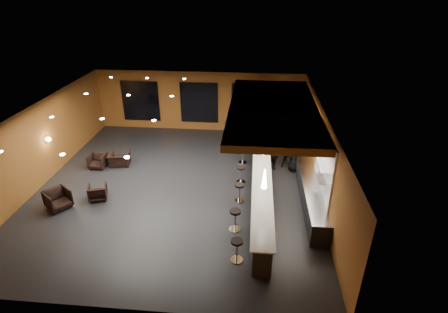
# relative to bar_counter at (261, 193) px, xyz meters

# --- Properties ---
(floor) EXTENTS (12.00, 13.00, 0.10)m
(floor) POSITION_rel_bar_counter_xyz_m (-3.65, 1.00, -0.55)
(floor) COLOR black
(floor) RESTS_ON ground
(ceiling) EXTENTS (12.00, 13.00, 0.10)m
(ceiling) POSITION_rel_bar_counter_xyz_m (-3.65, 1.00, 3.05)
(ceiling) COLOR black
(wall_back) EXTENTS (12.00, 0.10, 3.50)m
(wall_back) POSITION_rel_bar_counter_xyz_m (-3.65, 7.55, 1.25)
(wall_back) COLOR brown
(wall_back) RESTS_ON floor
(wall_front) EXTENTS (12.00, 0.10, 3.50)m
(wall_front) POSITION_rel_bar_counter_xyz_m (-3.65, -5.55, 1.25)
(wall_front) COLOR brown
(wall_front) RESTS_ON floor
(wall_left) EXTENTS (0.10, 13.00, 3.50)m
(wall_left) POSITION_rel_bar_counter_xyz_m (-9.70, 1.00, 1.25)
(wall_left) COLOR brown
(wall_left) RESTS_ON floor
(wall_right) EXTENTS (0.10, 13.00, 3.50)m
(wall_right) POSITION_rel_bar_counter_xyz_m (2.40, 1.00, 1.25)
(wall_right) COLOR brown
(wall_right) RESTS_ON floor
(wood_soffit) EXTENTS (3.60, 8.00, 0.28)m
(wood_soffit) POSITION_rel_bar_counter_xyz_m (0.35, 2.00, 2.86)
(wood_soffit) COLOR #A0662E
(wood_soffit) RESTS_ON ceiling
(window_left) EXTENTS (2.20, 0.06, 2.40)m
(window_left) POSITION_rel_bar_counter_xyz_m (-7.15, 7.44, 1.20)
(window_left) COLOR black
(window_left) RESTS_ON wall_back
(window_center) EXTENTS (2.20, 0.06, 2.40)m
(window_center) POSITION_rel_bar_counter_xyz_m (-3.65, 7.44, 1.20)
(window_center) COLOR black
(window_center) RESTS_ON wall_back
(window_right) EXTENTS (2.20, 0.06, 2.40)m
(window_right) POSITION_rel_bar_counter_xyz_m (-0.65, 7.44, 1.20)
(window_right) COLOR black
(window_right) RESTS_ON wall_back
(tile_backsplash) EXTENTS (0.06, 3.20, 2.40)m
(tile_backsplash) POSITION_rel_bar_counter_xyz_m (2.31, 0.00, 1.50)
(tile_backsplash) COLOR white
(tile_backsplash) RESTS_ON wall_right
(bar_counter) EXTENTS (0.60, 8.00, 1.00)m
(bar_counter) POSITION_rel_bar_counter_xyz_m (0.00, 0.00, 0.00)
(bar_counter) COLOR black
(bar_counter) RESTS_ON floor
(bar_top) EXTENTS (0.78, 8.10, 0.05)m
(bar_top) POSITION_rel_bar_counter_xyz_m (0.00, 0.00, 0.52)
(bar_top) COLOR silver
(bar_top) RESTS_ON bar_counter
(prep_counter) EXTENTS (0.70, 6.00, 0.86)m
(prep_counter) POSITION_rel_bar_counter_xyz_m (2.00, 0.50, -0.07)
(prep_counter) COLOR black
(prep_counter) RESTS_ON floor
(prep_top) EXTENTS (0.72, 6.00, 0.03)m
(prep_top) POSITION_rel_bar_counter_xyz_m (2.00, 0.50, 0.39)
(prep_top) COLOR silver
(prep_top) RESTS_ON prep_counter
(wall_shelf_lower) EXTENTS (0.30, 1.50, 0.03)m
(wall_shelf_lower) POSITION_rel_bar_counter_xyz_m (2.17, -0.20, 1.10)
(wall_shelf_lower) COLOR silver
(wall_shelf_lower) RESTS_ON wall_right
(wall_shelf_upper) EXTENTS (0.30, 1.50, 0.03)m
(wall_shelf_upper) POSITION_rel_bar_counter_xyz_m (2.17, -0.20, 1.55)
(wall_shelf_upper) COLOR silver
(wall_shelf_upper) RESTS_ON wall_right
(column) EXTENTS (0.60, 0.60, 3.50)m
(column) POSITION_rel_bar_counter_xyz_m (0.00, 4.60, 1.25)
(column) COLOR #A86625
(column) RESTS_ON floor
(wall_sconce) EXTENTS (0.22, 0.22, 0.22)m
(wall_sconce) POSITION_rel_bar_counter_xyz_m (-9.53, 1.50, 1.30)
(wall_sconce) COLOR #FFE5B2
(wall_sconce) RESTS_ON wall_left
(pendant_0) EXTENTS (0.20, 0.20, 0.70)m
(pendant_0) POSITION_rel_bar_counter_xyz_m (0.00, -2.00, 1.85)
(pendant_0) COLOR white
(pendant_0) RESTS_ON wood_soffit
(pendant_1) EXTENTS (0.20, 0.20, 0.70)m
(pendant_1) POSITION_rel_bar_counter_xyz_m (0.00, 0.50, 1.85)
(pendant_1) COLOR white
(pendant_1) RESTS_ON wood_soffit
(pendant_2) EXTENTS (0.20, 0.20, 0.70)m
(pendant_2) POSITION_rel_bar_counter_xyz_m (0.00, 3.00, 1.85)
(pendant_2) COLOR white
(pendant_2) RESTS_ON wood_soffit
(staff_a) EXTENTS (0.80, 0.64, 1.90)m
(staff_a) POSITION_rel_bar_counter_xyz_m (0.50, 2.89, 0.45)
(staff_a) COLOR black
(staff_a) RESTS_ON floor
(staff_b) EXTENTS (0.84, 0.69, 1.61)m
(staff_b) POSITION_rel_bar_counter_xyz_m (1.37, 3.21, 0.30)
(staff_b) COLOR black
(staff_b) RESTS_ON floor
(staff_c) EXTENTS (0.90, 0.73, 1.59)m
(staff_c) POSITION_rel_bar_counter_xyz_m (1.60, 2.84, 0.29)
(staff_c) COLOR black
(staff_c) RESTS_ON floor
(armchair_a) EXTENTS (1.20, 1.19, 0.79)m
(armchair_a) POSITION_rel_bar_counter_xyz_m (-8.05, -1.03, -0.10)
(armchair_a) COLOR black
(armchair_a) RESTS_ON floor
(armchair_b) EXTENTS (0.91, 0.92, 0.67)m
(armchair_b) POSITION_rel_bar_counter_xyz_m (-6.74, -0.28, -0.17)
(armchair_b) COLOR black
(armchair_b) RESTS_ON floor
(armchair_c) EXTENTS (0.77, 0.79, 0.70)m
(armchair_c) POSITION_rel_bar_counter_xyz_m (-7.85, 2.33, -0.15)
(armchair_c) COLOR black
(armchair_c) RESTS_ON floor
(armchair_d) EXTENTS (1.12, 1.01, 0.64)m
(armchair_d) POSITION_rel_bar_counter_xyz_m (-6.90, 2.66, -0.18)
(armchair_d) COLOR black
(armchair_d) RESTS_ON floor
(bar_stool_0) EXTENTS (0.42, 0.42, 0.82)m
(bar_stool_0) POSITION_rel_bar_counter_xyz_m (-0.80, -3.32, 0.02)
(bar_stool_0) COLOR silver
(bar_stool_0) RESTS_ON floor
(bar_stool_1) EXTENTS (0.43, 0.43, 0.85)m
(bar_stool_1) POSITION_rel_bar_counter_xyz_m (-0.95, -1.77, 0.04)
(bar_stool_1) COLOR silver
(bar_stool_1) RESTS_ON floor
(bar_stool_2) EXTENTS (0.41, 0.41, 0.81)m
(bar_stool_2) POSITION_rel_bar_counter_xyz_m (-0.89, 0.06, 0.02)
(bar_stool_2) COLOR silver
(bar_stool_2) RESTS_ON floor
(bar_stool_3) EXTENTS (0.39, 0.39, 0.78)m
(bar_stool_3) POSITION_rel_bar_counter_xyz_m (-0.89, 1.57, -0.00)
(bar_stool_3) COLOR silver
(bar_stool_3) RESTS_ON floor
(bar_stool_4) EXTENTS (0.40, 0.40, 0.80)m
(bar_stool_4) POSITION_rel_bar_counter_xyz_m (-0.89, 3.44, 0.01)
(bar_stool_4) COLOR silver
(bar_stool_4) RESTS_ON floor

